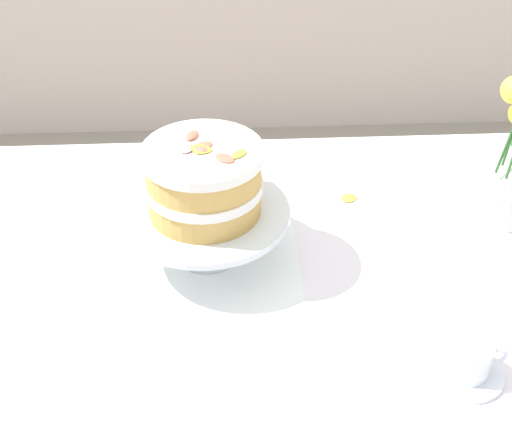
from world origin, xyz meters
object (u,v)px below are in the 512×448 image
Objects in this scene: dining_table at (290,342)px; layer_cake at (204,180)px; cake_stand at (206,218)px; teacup at (468,362)px.

layer_cake reaches higher than dining_table.
layer_cake is (-0.14, 0.13, 0.25)m from dining_table.
dining_table is at bearing -43.07° from layer_cake.
dining_table is 0.32m from layer_cake.
cake_stand is at bearing 166.95° from layer_cake.
dining_table is 0.32m from teacup.
dining_table is at bearing 145.68° from teacup.
layer_cake is (0.00, -0.00, 0.08)m from cake_stand.
teacup is (0.38, -0.29, -0.14)m from layer_cake.
cake_stand is at bearing 142.27° from teacup.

